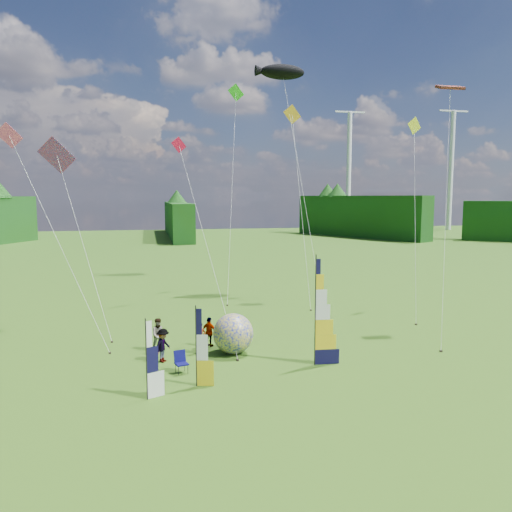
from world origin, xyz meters
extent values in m
plane|color=#557E1A|center=(0.00, 0.00, 0.00)|extent=(220.00, 220.00, 0.00)
sphere|color=#0716A4|center=(-1.96, 5.40, 1.10)|extent=(2.57, 2.57, 2.20)
imported|color=#66594C|center=(-3.70, 5.82, 0.85)|extent=(0.74, 0.66, 1.71)
imported|color=#66594C|center=(-5.90, 6.66, 0.93)|extent=(0.95, 0.55, 1.85)
imported|color=#66594C|center=(-5.75, 4.78, 0.88)|extent=(0.97, 1.18, 1.75)
imported|color=#66594C|center=(-3.08, 6.91, 0.85)|extent=(1.02, 0.97, 1.70)
camera|label=1|loc=(-6.39, -20.68, 8.52)|focal=35.00mm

